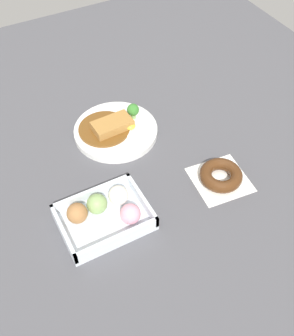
# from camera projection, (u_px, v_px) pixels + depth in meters

# --- Properties ---
(ground_plane) EXTENTS (1.60, 1.60, 0.00)m
(ground_plane) POSITION_uv_depth(u_px,v_px,m) (132.00, 151.00, 1.11)
(ground_plane) COLOR #4C4C51
(curry_plate) EXTENTS (0.23, 0.23, 0.07)m
(curry_plate) POSITION_uv_depth(u_px,v_px,m) (115.00, 129.00, 1.15)
(curry_plate) COLOR white
(curry_plate) RESTS_ON ground_plane
(donut_box) EXTENTS (0.20, 0.15, 0.06)m
(donut_box) POSITION_uv_depth(u_px,v_px,m) (105.00, 213.00, 0.95)
(donut_box) COLOR silver
(donut_box) RESTS_ON ground_plane
(chocolate_ring_donut) EXTENTS (0.15, 0.15, 0.03)m
(chocolate_ring_donut) POSITION_uv_depth(u_px,v_px,m) (221.00, 176.00, 1.03)
(chocolate_ring_donut) COLOR white
(chocolate_ring_donut) RESTS_ON ground_plane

